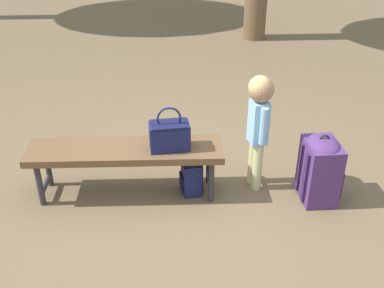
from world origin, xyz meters
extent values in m
plane|color=brown|center=(0.00, 0.00, 0.00)|extent=(40.00, 40.00, 0.00)
cube|color=brown|center=(-0.38, 0.17, 0.42)|extent=(1.62, 0.50, 0.06)
cylinder|color=#2D2D33|center=(0.33, 0.26, 0.20)|extent=(0.05, 0.05, 0.39)
cylinder|color=#2D2D33|center=(0.31, -0.02, 0.20)|extent=(0.05, 0.05, 0.39)
cylinder|color=#2D2D33|center=(-1.07, 0.35, 0.20)|extent=(0.05, 0.05, 0.39)
cylinder|color=#2D2D33|center=(-1.08, 0.07, 0.20)|extent=(0.05, 0.05, 0.39)
cylinder|color=#2D2D33|center=(0.32, 0.12, 0.10)|extent=(0.06, 0.28, 0.04)
cylinder|color=#2D2D33|center=(-1.08, 0.21, 0.10)|extent=(0.06, 0.28, 0.04)
cube|color=#191E4C|center=(-0.01, 0.12, 0.56)|extent=(0.33, 0.20, 0.22)
cube|color=#131639|center=(-0.01, 0.12, 0.67)|extent=(0.30, 0.20, 0.02)
torus|color=#191E4C|center=(-0.01, 0.12, 0.72)|extent=(0.20, 0.03, 0.20)
cylinder|color=#CCCC8C|center=(0.72, 0.23, 0.22)|extent=(0.08, 0.08, 0.44)
cylinder|color=#CCCC8C|center=(0.73, 0.12, 0.22)|extent=(0.08, 0.08, 0.44)
ellipsoid|color=white|center=(0.74, 0.23, 0.02)|extent=(0.10, 0.06, 0.04)
ellipsoid|color=white|center=(0.75, 0.13, 0.02)|extent=(0.10, 0.06, 0.04)
cube|color=#8CBFE5|center=(0.72, 0.17, 0.62)|extent=(0.16, 0.18, 0.37)
cylinder|color=#8CBFE5|center=(0.71, 0.28, 0.64)|extent=(0.06, 0.06, 0.32)
cylinder|color=#8CBFE5|center=(0.74, 0.07, 0.64)|extent=(0.06, 0.06, 0.32)
sphere|color=#A57A5B|center=(0.72, 0.17, 0.91)|extent=(0.21, 0.21, 0.21)
sphere|color=tan|center=(0.71, 0.17, 0.93)|extent=(0.19, 0.19, 0.19)
cube|color=#4C2D66|center=(1.20, -0.06, 0.26)|extent=(0.27, 0.36, 0.53)
ellipsoid|color=#4C2D66|center=(1.20, -0.06, 0.51)|extent=(0.25, 0.34, 0.12)
cube|color=#311D42|center=(1.35, -0.06, 0.18)|extent=(0.04, 0.25, 0.24)
cube|color=#311D42|center=(1.06, 0.02, 0.26)|extent=(0.02, 0.06, 0.45)
cube|color=#311D42|center=(1.06, -0.14, 0.26)|extent=(0.02, 0.06, 0.45)
torus|color=black|center=(1.20, -0.06, 0.56)|extent=(0.09, 0.02, 0.09)
cube|color=#191E4C|center=(0.16, 0.13, 0.15)|extent=(0.16, 0.22, 0.30)
ellipsoid|color=#191E4C|center=(0.16, 0.13, 0.30)|extent=(0.16, 0.21, 0.07)
cube|color=black|center=(0.08, 0.13, 0.11)|extent=(0.03, 0.15, 0.14)
cube|color=black|center=(0.25, 0.09, 0.15)|extent=(0.02, 0.04, 0.26)
cube|color=black|center=(0.24, 0.18, 0.15)|extent=(0.02, 0.04, 0.26)
torus|color=black|center=(0.16, 0.13, 0.32)|extent=(0.05, 0.01, 0.05)
camera|label=1|loc=(-0.16, -3.10, 2.34)|focal=42.90mm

